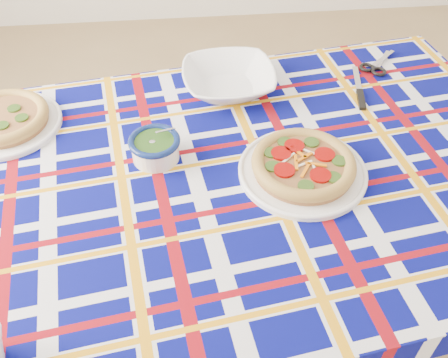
{
  "coord_description": "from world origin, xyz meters",
  "views": [
    {
      "loc": [
        -0.21,
        -1.35,
        1.66
      ],
      "look_at": [
        -0.12,
        -0.47,
        0.8
      ],
      "focal_mm": 40.0,
      "sensor_mm": 36.0,
      "label": 1
    }
  ],
  "objects_px": {
    "serving_bowl": "(229,80)",
    "pesto_bowl": "(155,146)",
    "dining_table": "(230,196)",
    "main_focaccia_plate": "(303,164)"
  },
  "relations": [
    {
      "from": "main_focaccia_plate",
      "to": "pesto_bowl",
      "type": "distance_m",
      "value": 0.38
    },
    {
      "from": "main_focaccia_plate",
      "to": "serving_bowl",
      "type": "distance_m",
      "value": 0.42
    },
    {
      "from": "serving_bowl",
      "to": "pesto_bowl",
      "type": "bearing_deg",
      "value": -127.33
    },
    {
      "from": "serving_bowl",
      "to": "main_focaccia_plate",
      "type": "bearing_deg",
      "value": -69.55
    },
    {
      "from": "main_focaccia_plate",
      "to": "pesto_bowl",
      "type": "relative_size",
      "value": 2.5
    },
    {
      "from": "dining_table",
      "to": "serving_bowl",
      "type": "distance_m",
      "value": 0.4
    },
    {
      "from": "dining_table",
      "to": "main_focaccia_plate",
      "type": "height_order",
      "value": "main_focaccia_plate"
    },
    {
      "from": "dining_table",
      "to": "main_focaccia_plate",
      "type": "bearing_deg",
      "value": -12.99
    },
    {
      "from": "main_focaccia_plate",
      "to": "pesto_bowl",
      "type": "xyz_separation_m",
      "value": [
        -0.37,
        0.1,
        0.01
      ]
    },
    {
      "from": "pesto_bowl",
      "to": "serving_bowl",
      "type": "xyz_separation_m",
      "value": [
        0.22,
        0.29,
        -0.01
      ]
    }
  ]
}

